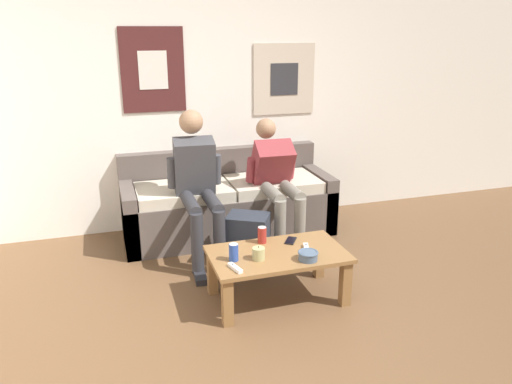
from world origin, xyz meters
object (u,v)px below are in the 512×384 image
object	(u,v)px
coffee_table	(278,261)
pillar_candle	(259,254)
game_controller_near_right	(235,268)
cell_phone	(291,241)
drink_can_blue	(234,252)
drink_can_red	(262,235)
person_seated_adult	(197,180)
couch	(228,204)
game_controller_near_left	(306,248)
ceramic_bowl	(308,255)
person_seated_teen	(276,177)
backpack	(248,241)

from	to	relation	value
coffee_table	pillar_candle	distance (m)	0.21
game_controller_near_right	cell_phone	xyz separation A→B (m)	(0.52, 0.32, -0.01)
drink_can_blue	drink_can_red	xyz separation A→B (m)	(0.28, 0.23, 0.00)
person_seated_adult	coffee_table	bearing A→B (deg)	-66.57
couch	drink_can_red	distance (m)	1.13
couch	game_controller_near_left	world-z (taller)	couch
coffee_table	drink_can_blue	bearing A→B (deg)	-174.88
drink_can_blue	game_controller_near_left	size ratio (longest dim) A/B	0.84
cell_phone	pillar_candle	bearing A→B (deg)	-145.90
person_seated_adult	cell_phone	world-z (taller)	person_seated_adult
couch	cell_phone	world-z (taller)	couch
coffee_table	game_controller_near_right	world-z (taller)	game_controller_near_right
drink_can_red	drink_can_blue	bearing A→B (deg)	-140.93
person_seated_adult	game_controller_near_right	xyz separation A→B (m)	(0.03, -1.07, -0.30)
couch	ceramic_bowl	world-z (taller)	couch
ceramic_bowl	game_controller_near_right	size ratio (longest dim) A/B	0.97
drink_can_blue	game_controller_near_right	size ratio (longest dim) A/B	0.84
couch	person_seated_adult	size ratio (longest dim) A/B	1.58
person_seated_adult	game_controller_near_right	bearing A→B (deg)	-88.24
game_controller_near_right	pillar_candle	bearing A→B (deg)	27.15
game_controller_near_right	cell_phone	size ratio (longest dim) A/B	0.99
couch	drink_can_blue	bearing A→B (deg)	-102.53
pillar_candle	game_controller_near_right	xyz separation A→B (m)	(-0.20, -0.10, -0.03)
person_seated_adult	pillar_candle	distance (m)	1.04
game_controller_near_left	game_controller_near_right	distance (m)	0.59
pillar_candle	drink_can_blue	xyz separation A→B (m)	(-0.17, 0.04, 0.02)
person_seated_adult	game_controller_near_right	world-z (taller)	person_seated_adult
ceramic_bowl	drink_can_red	size ratio (longest dim) A/B	1.15
drink_can_blue	person_seated_teen	bearing A→B (deg)	56.47
couch	backpack	xyz separation A→B (m)	(-0.01, -0.72, -0.08)
person_seated_adult	cell_phone	xyz separation A→B (m)	(0.55, -0.75, -0.31)
game_controller_near_left	cell_phone	world-z (taller)	game_controller_near_left
backpack	ceramic_bowl	distance (m)	0.82
drink_can_blue	pillar_candle	bearing A→B (deg)	-11.72
person_seated_teen	game_controller_near_left	xyz separation A→B (m)	(-0.12, -1.00, -0.24)
drink_can_blue	game_controller_near_right	world-z (taller)	drink_can_blue
coffee_table	pillar_candle	size ratio (longest dim) A/B	9.90
game_controller_near_left	cell_phone	bearing A→B (deg)	106.87
person_seated_adult	drink_can_blue	bearing A→B (deg)	-86.37
drink_can_blue	drink_can_red	size ratio (longest dim) A/B	1.00
person_seated_adult	backpack	size ratio (longest dim) A/B	2.84
person_seated_teen	person_seated_adult	bearing A→B (deg)	-174.60
game_controller_near_left	person_seated_adult	bearing A→B (deg)	123.14
backpack	drink_can_red	bearing A→B (deg)	-90.84
ceramic_bowl	game_controller_near_right	bearing A→B (deg)	178.74
game_controller_near_right	game_controller_near_left	bearing A→B (deg)	14.21
couch	cell_phone	bearing A→B (deg)	-80.53
person_seated_adult	backpack	bearing A→B (deg)	-42.22
pillar_candle	backpack	bearing A→B (deg)	79.94
ceramic_bowl	drink_can_blue	xyz separation A→B (m)	(-0.49, 0.15, 0.03)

